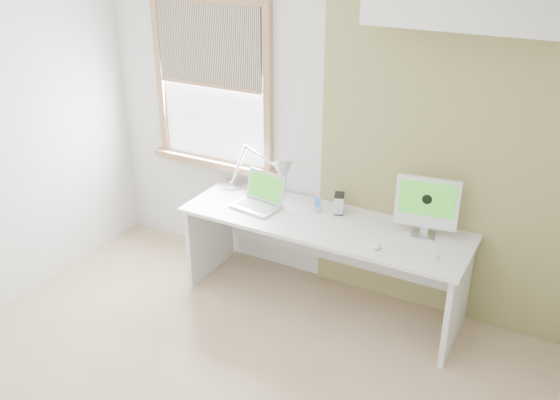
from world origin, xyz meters
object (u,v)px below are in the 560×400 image
Objects in this scene: external_drive at (339,203)px; desk at (326,240)px; laptop at (260,198)px; imac at (427,204)px; desk_lamp at (273,172)px.

desk is at bearing -106.62° from external_drive.
laptop is 0.62m from external_drive.
laptop is at bearing -162.94° from external_drive.
imac is at bearing 7.47° from desk.
imac is (1.28, 0.15, 0.18)m from laptop.
desk_lamp is at bearing 90.33° from laptop.
desk_lamp is at bearing 177.84° from external_drive.
laptop is (-0.56, -0.05, 0.26)m from desk.
desk_lamp reaches higher than desk.
desk_lamp is 0.61m from external_drive.
laptop is (0.00, -0.21, -0.15)m from desk_lamp.
external_drive is (0.60, 0.18, 0.01)m from laptop.
desk is 0.85m from imac.
desk is at bearing -15.43° from desk_lamp.
desk is at bearing 5.27° from laptop.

